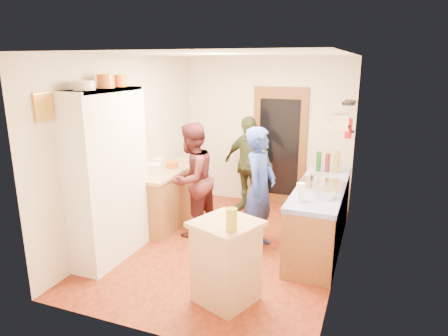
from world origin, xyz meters
The scene contains 44 objects.
floor centered at (0.00, 0.00, -0.01)m, with size 3.00×4.00×0.02m, color maroon.
ceiling centered at (0.00, 0.00, 2.61)m, with size 3.00×4.00×0.02m, color silver.
wall_back centered at (0.00, 2.01, 1.30)m, with size 3.00×0.02×2.60m, color beige.
wall_front centered at (0.00, -2.01, 1.30)m, with size 3.00×0.02×2.60m, color beige.
wall_left centered at (-1.51, 0.00, 1.30)m, with size 0.02×4.00×2.60m, color beige.
wall_right centered at (1.51, 0.00, 1.30)m, with size 0.02×4.00×2.60m, color beige.
door_frame centered at (0.25, 1.97, 1.05)m, with size 0.95×0.06×2.10m, color brown.
door_glass centered at (0.25, 1.94, 1.05)m, with size 0.70×0.02×1.70m, color black.
hutch_body centered at (-1.30, -0.80, 1.10)m, with size 0.40×1.20×2.20m, color white.
hutch_top_shelf centered at (-1.30, -0.80, 2.18)m, with size 0.40×1.14×0.04m, color white.
plate_stack centered at (-1.30, -1.11, 2.25)m, with size 0.25×0.25×0.10m, color white.
orange_pot_a centered at (-1.30, -0.71, 2.28)m, with size 0.21×0.21×0.17m, color orange.
orange_pot_b centered at (-1.30, -0.42, 2.28)m, with size 0.17×0.17×0.15m, color orange.
left_counter_base centered at (-1.20, 0.45, 0.42)m, with size 0.60×1.40×0.85m, color #995E38.
left_counter_top centered at (-1.20, 0.45, 0.88)m, with size 0.64×1.44×0.05m, color tan.
toaster centered at (-1.15, -0.01, 1.00)m, with size 0.26×0.17×0.20m, color white.
kettle centered at (-1.25, 0.35, 0.99)m, with size 0.16×0.16×0.18m, color white.
orange_bowl centered at (-1.12, 0.56, 0.94)m, with size 0.19×0.19×0.09m, color orange.
chopping_board centered at (-1.18, 1.03, 0.91)m, with size 0.30×0.22×0.03m, color tan.
right_counter_base centered at (1.20, 0.50, 0.42)m, with size 0.60×2.20×0.84m, color #995E38.
right_counter_top centered at (1.20, 0.50, 0.87)m, with size 0.62×2.22×0.06m, color #1D39BD.
hob centered at (1.20, 0.41, 0.92)m, with size 0.55×0.58×0.04m, color silver.
pot_on_hob centered at (1.15, 0.38, 1.00)m, with size 0.20×0.20×0.13m, color silver.
bottle_a centered at (1.05, 1.17, 1.05)m, with size 0.08×0.08×0.30m, color #143F14.
bottle_b centered at (1.18, 1.18, 1.04)m, with size 0.07×0.07×0.29m, color #591419.
bottle_c centered at (1.31, 1.17, 1.07)m, with size 0.09×0.09×0.34m, color olive.
paper_towel centered at (1.05, -0.28, 1.01)m, with size 0.10×0.10×0.22m, color white.
mixing_bowl centered at (1.30, -0.04, 0.95)m, with size 0.27×0.27×0.10m, color silver.
island_base centered at (0.46, -1.22, 0.43)m, with size 0.55×0.55×0.86m, color tan.
island_top centered at (0.46, -1.22, 0.89)m, with size 0.62×0.62×0.05m, color tan.
cutting_board centered at (0.43, -1.15, 0.90)m, with size 0.35×0.28×0.02m, color white.
oil_jar centered at (0.58, -1.40, 1.02)m, with size 0.11×0.11×0.22m, color #AD9E2D.
pan_rail centered at (1.46, 1.52, 2.05)m, with size 0.02×0.02×0.65m, color silver.
pan_hang_a centered at (1.40, 1.35, 1.92)m, with size 0.18×0.18×0.05m, color black.
pan_hang_b centered at (1.40, 1.55, 1.90)m, with size 0.16×0.16×0.05m, color black.
pan_hang_c centered at (1.40, 1.75, 1.91)m, with size 0.17×0.17×0.05m, color black.
wall_shelf centered at (1.37, 0.45, 1.70)m, with size 0.26×0.42×0.03m, color tan.
radio centered at (1.37, 0.45, 1.79)m, with size 0.22×0.30×0.15m, color silver.
ext_bracket centered at (1.47, 1.70, 1.45)m, with size 0.06×0.10×0.04m, color black.
fire_extinguisher centered at (1.41, 1.70, 1.50)m, with size 0.11×0.11×0.32m, color red.
picture_frame centered at (-1.48, -1.55, 2.05)m, with size 0.03×0.25×0.30m, color gold.
person_hob centered at (0.45, 0.13, 0.85)m, with size 0.62×0.41×1.69m, color #273997.
person_left centered at (-0.61, 0.30, 0.84)m, with size 0.82×0.64×1.68m, color #451B1D.
person_back centered at (-0.16, 1.47, 0.82)m, with size 0.96×0.40×1.65m, color #353D24.
Camera 1 is at (1.82, -4.81, 2.51)m, focal length 32.00 mm.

